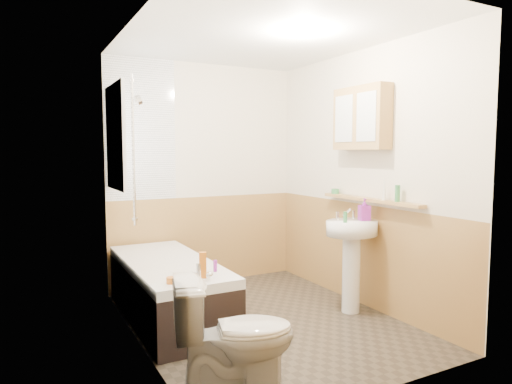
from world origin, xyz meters
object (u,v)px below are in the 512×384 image
(bathtub, at_px, (168,288))
(sink, at_px, (352,247))
(toilet, at_px, (235,337))
(pine_shelf, at_px, (370,200))
(medicine_cabinet, at_px, (361,118))

(bathtub, height_order, sink, sink)
(toilet, bearing_deg, pine_shelf, -50.43)
(bathtub, height_order, toilet, toilet)
(sink, xyz_separation_m, medicine_cabinet, (0.17, 0.10, 1.21))
(toilet, bearing_deg, sink, -47.53)
(medicine_cabinet, bearing_deg, pine_shelf, -75.70)
(sink, height_order, pine_shelf, pine_shelf)
(toilet, height_order, medicine_cabinet, medicine_cabinet)
(medicine_cabinet, bearing_deg, bathtub, 162.49)
(pine_shelf, bearing_deg, sink, 177.25)
(toilet, bearing_deg, bathtub, 14.12)
(bathtub, relative_size, sink, 1.76)
(bathtub, bearing_deg, medicine_cabinet, -17.51)
(toilet, distance_m, sink, 1.82)
(toilet, xyz_separation_m, pine_shelf, (1.80, 0.81, 0.69))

